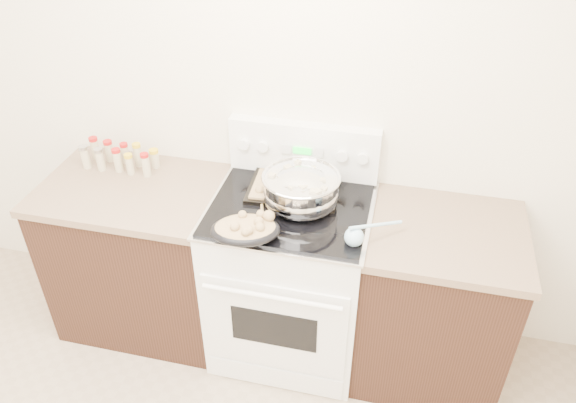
# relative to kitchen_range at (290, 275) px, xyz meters

# --- Properties ---
(counter_left) EXTENTS (0.93, 0.67, 0.92)m
(counter_left) POSITION_rel_kitchen_range_xyz_m (-0.83, 0.01, -0.03)
(counter_left) COLOR black
(counter_left) RESTS_ON ground
(counter_right) EXTENTS (0.73, 0.67, 0.92)m
(counter_right) POSITION_rel_kitchen_range_xyz_m (0.73, 0.01, -0.03)
(counter_right) COLOR black
(counter_right) RESTS_ON ground
(kitchen_range) EXTENTS (0.78, 0.73, 1.22)m
(kitchen_range) POSITION_rel_kitchen_range_xyz_m (0.00, 0.00, 0.00)
(kitchen_range) COLOR white
(kitchen_range) RESTS_ON ground
(mixing_bowl) EXTENTS (0.47, 0.47, 0.22)m
(mixing_bowl) POSITION_rel_kitchen_range_xyz_m (0.05, 0.01, 0.54)
(mixing_bowl) COLOR silver
(mixing_bowl) RESTS_ON kitchen_range
(roasting_pan) EXTENTS (0.35, 0.29, 0.11)m
(roasting_pan) POSITION_rel_kitchen_range_xyz_m (-0.13, -0.28, 0.50)
(roasting_pan) COLOR black
(roasting_pan) RESTS_ON kitchen_range
(baking_sheet) EXTENTS (0.46, 0.33, 0.06)m
(baking_sheet) POSITION_rel_kitchen_range_xyz_m (-0.01, 0.12, 0.47)
(baking_sheet) COLOR black
(baking_sheet) RESTS_ON kitchen_range
(wooden_spoon) EXTENTS (0.09, 0.24, 0.04)m
(wooden_spoon) POSITION_rel_kitchen_range_xyz_m (-0.12, -0.20, 0.46)
(wooden_spoon) COLOR #9E7E48
(wooden_spoon) RESTS_ON kitchen_range
(blue_ladle) EXTENTS (0.24, 0.21, 0.11)m
(blue_ladle) POSITION_rel_kitchen_range_xyz_m (0.34, -0.21, 0.49)
(blue_ladle) COLOR #9DCCEB
(blue_ladle) RESTS_ON kitchen_range
(spice_jars) EXTENTS (0.40, 0.14, 0.13)m
(spice_jars) POSITION_rel_kitchen_range_xyz_m (-0.97, 0.16, 0.49)
(spice_jars) COLOR #BFB28C
(spice_jars) RESTS_ON counter_left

